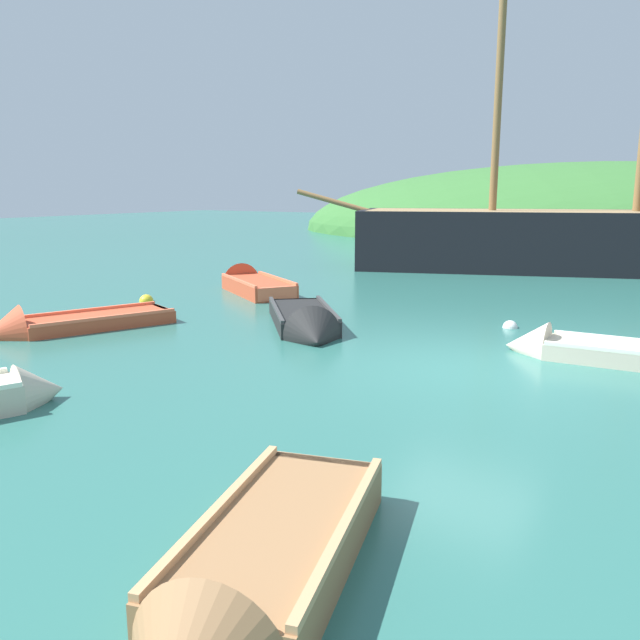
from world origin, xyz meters
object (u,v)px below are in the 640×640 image
rowboat_near_dock (63,328)px  rowboat_outer_left (251,286)px  sailing_ship (571,247)px  rowboat_portside (599,355)px  rowboat_outer_right (257,584)px  buoy_yellow (146,301)px  rowboat_center (306,325)px  buoy_white (510,328)px

rowboat_near_dock → rowboat_outer_left: bearing=-158.2°
sailing_ship → rowboat_portside: (3.20, -13.22, -0.76)m
rowboat_outer_right → rowboat_portside: (0.92, 8.66, -0.05)m
rowboat_near_dock → buoy_yellow: bearing=-138.4°
sailing_ship → rowboat_center: 14.19m
sailing_ship → rowboat_outer_left: bearing=36.0°
rowboat_portside → rowboat_outer_right: bearing=80.7°
rowboat_outer_right → buoy_yellow: (-10.46, 8.70, -0.14)m
rowboat_center → buoy_yellow: (-5.66, 0.76, -0.11)m
rowboat_center → rowboat_near_dock: 5.18m
rowboat_outer_left → buoy_yellow: size_ratio=10.12×
buoy_yellow → buoy_white: (9.27, 1.84, 0.00)m
rowboat_outer_right → rowboat_portside: size_ratio=0.88×
rowboat_portside → buoy_yellow: bearing=-3.4°
sailing_ship → rowboat_outer_right: bearing=75.9°
rowboat_center → buoy_yellow: bearing=-138.7°
sailing_ship → rowboat_near_dock: 18.13m
rowboat_portside → buoy_yellow: (-11.38, 0.03, -0.09)m
rowboat_portside → buoy_yellow: size_ratio=10.32×
rowboat_portside → rowboat_near_dock: 10.68m
rowboat_near_dock → rowboat_center: bearing=144.4°
buoy_yellow → buoy_white: bearing=11.2°
sailing_ship → buoy_white: size_ratio=54.10×
rowboat_outer_left → rowboat_portside: 10.53m
sailing_ship → rowboat_portside: sailing_ship is taller
buoy_yellow → rowboat_portside: bearing=-0.2°
sailing_ship → buoy_white: (1.09, -11.34, -0.85)m
rowboat_portside → rowboat_center: (-5.72, -0.73, 0.02)m
rowboat_outer_right → buoy_white: rowboat_outer_right is taller
buoy_white → rowboat_portside: bearing=-41.6°
rowboat_outer_right → buoy_white: 10.61m
buoy_yellow → rowboat_near_dock: bearing=-69.9°
rowboat_outer_right → rowboat_near_dock: (-9.15, 5.12, -0.06)m
rowboat_center → buoy_yellow: size_ratio=9.73×
rowboat_near_dock → sailing_ship: bearing=179.2°
rowboat_near_dock → buoy_white: (7.96, 5.42, -0.08)m
sailing_ship → rowboat_portside: 13.62m
rowboat_portside → rowboat_outer_left: bearing=-19.5°
sailing_ship → rowboat_outer_left: 12.38m
rowboat_center → rowboat_near_dock: bearing=-98.2°
sailing_ship → rowboat_portside: bearing=83.6°
rowboat_outer_left → rowboat_portside: bearing=-163.9°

